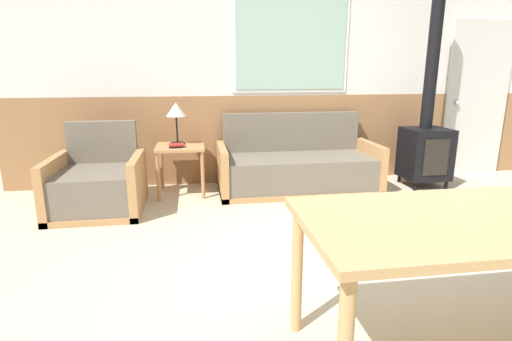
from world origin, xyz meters
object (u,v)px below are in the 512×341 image
(couch, at_px, (297,168))
(side_table, at_px, (180,154))
(armchair, at_px, (98,186))
(table_lamp, at_px, (176,112))
(wood_stove, at_px, (427,132))

(couch, relative_size, side_table, 3.30)
(armchair, relative_size, table_lamp, 1.83)
(armchair, distance_m, wood_stove, 3.79)
(armchair, distance_m, side_table, 0.96)
(table_lamp, xyz_separation_m, wood_stove, (2.97, -0.22, -0.27))
(wood_stove, bearing_deg, table_lamp, 175.76)
(side_table, distance_m, wood_stove, 2.95)
(wood_stove, bearing_deg, armchair, -174.84)
(table_lamp, relative_size, wood_stove, 0.18)
(wood_stove, bearing_deg, side_table, 177.55)
(table_lamp, distance_m, wood_stove, 2.99)
(couch, xyz_separation_m, armchair, (-2.17, -0.40, -0.00))
(couch, bearing_deg, armchair, -169.58)
(side_table, height_order, wood_stove, wood_stove)
(couch, height_order, wood_stove, wood_stove)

